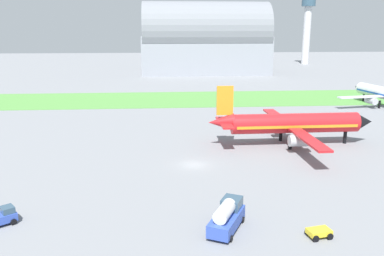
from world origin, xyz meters
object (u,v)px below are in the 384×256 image
Objects in this scene: pushback_tug_midfield at (0,217)px; baggage_cart_near_gate at (319,232)px; fuel_truck_by_runway at (227,216)px; control_tower at (307,26)px; airplane_midfield_jet at (292,124)px.

baggage_cart_near_gate is at bearing -45.39° from pushback_tug_midfield.
control_tower is (80.18, 201.42, 20.52)m from fuel_truck_by_runway.
baggage_cart_near_gate is 34.77m from pushback_tug_midfield.
fuel_truck_by_runway is 0.18× the size of control_tower.
airplane_midfield_jet is 11.92× the size of baggage_cart_near_gate.
pushback_tug_midfield is (-42.20, -28.76, -3.15)m from airplane_midfield_jet.
pushback_tug_midfield is at bearing -117.91° from control_tower.
fuel_truck_by_runway is (24.98, -2.92, 0.67)m from pushback_tug_midfield.
baggage_cart_near_gate is 216.89m from control_tower.
fuel_truck_by_runway is at bearing -43.18° from pushback_tug_midfield.
airplane_midfield_jet is at bearing -110.35° from control_tower.
airplane_midfield_jet is at bearing -2.23° from pushback_tug_midfield.
airplane_midfield_jet is 51.17m from pushback_tug_midfield.
airplane_midfield_jet is at bearing -1.88° from fuel_truck_by_runway.
baggage_cart_near_gate is at bearing -77.99° from fuel_truck_by_runway.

